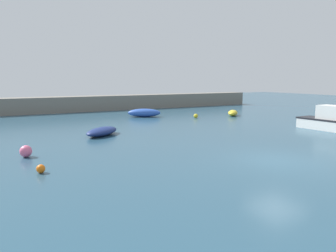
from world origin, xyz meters
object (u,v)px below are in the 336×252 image
object	(u,v)px
rowboat_white_midwater	(144,113)
mooring_buoy_pink	(26,151)
fishing_dinghy_green	(233,113)
mooring_buoy_yellow	(196,116)
rowboat_blue_near	(102,131)
mooring_buoy_orange	(41,169)

from	to	relation	value
rowboat_white_midwater	mooring_buoy_pink	size ratio (longest dim) A/B	5.93
fishing_dinghy_green	mooring_buoy_yellow	size ratio (longest dim) A/B	5.46
mooring_buoy_pink	mooring_buoy_yellow	xyz separation A→B (m)	(16.62, 9.57, -0.09)
mooring_buoy_pink	mooring_buoy_yellow	distance (m)	19.18
rowboat_white_midwater	rowboat_blue_near	distance (m)	11.28
rowboat_blue_near	mooring_buoy_pink	world-z (taller)	mooring_buoy_pink
rowboat_white_midwater	mooring_buoy_pink	xyz separation A→B (m)	(-12.52, -12.95, -0.13)
rowboat_blue_near	rowboat_white_midwater	bearing A→B (deg)	10.31
rowboat_white_midwater	mooring_buoy_orange	distance (m)	20.40
rowboat_blue_near	mooring_buoy_yellow	world-z (taller)	rowboat_blue_near
rowboat_blue_near	mooring_buoy_pink	distance (m)	6.81
rowboat_blue_near	mooring_buoy_pink	xyz separation A→B (m)	(-5.30, -4.29, 0.02)
rowboat_blue_near	mooring_buoy_pink	bearing A→B (deg)	179.11
mooring_buoy_orange	mooring_buoy_yellow	distance (m)	20.86
mooring_buoy_pink	mooring_buoy_yellow	bearing A→B (deg)	29.93
rowboat_white_midwater	mooring_buoy_pink	world-z (taller)	rowboat_white_midwater
mooring_buoy_orange	mooring_buoy_yellow	size ratio (longest dim) A/B	0.86
fishing_dinghy_green	mooring_buoy_orange	size ratio (longest dim) A/B	6.33
rowboat_white_midwater	fishing_dinghy_green	world-z (taller)	rowboat_white_midwater
fishing_dinghy_green	mooring_buoy_pink	bearing A→B (deg)	-22.43
rowboat_blue_near	mooring_buoy_yellow	size ratio (longest dim) A/B	7.74
fishing_dinghy_green	mooring_buoy_yellow	distance (m)	4.62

